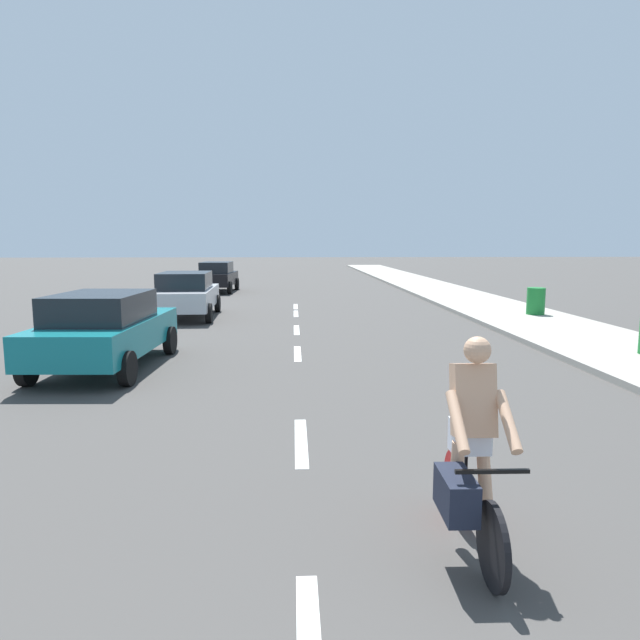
# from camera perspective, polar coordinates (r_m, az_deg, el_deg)

# --- Properties ---
(ground_plane) EXTENTS (160.00, 160.00, 0.00)m
(ground_plane) POSITION_cam_1_polar(r_m,az_deg,el_deg) (19.36, -2.44, 0.24)
(ground_plane) COLOR #423F3D
(sidewalk_strip) EXTENTS (3.60, 80.00, 0.14)m
(sidewalk_strip) POSITION_cam_1_polar(r_m,az_deg,el_deg) (22.67, 17.02, 1.20)
(sidewalk_strip) COLOR #9E998E
(sidewalk_strip) RESTS_ON ground
(lane_stripe_2) EXTENTS (0.16, 1.80, 0.01)m
(lane_stripe_2) POSITION_cam_1_polar(r_m,az_deg,el_deg) (7.47, -1.93, -12.21)
(lane_stripe_2) COLOR white
(lane_stripe_2) RESTS_ON ground
(lane_stripe_3) EXTENTS (0.16, 1.80, 0.01)m
(lane_stripe_3) POSITION_cam_1_polar(r_m,az_deg,el_deg) (13.11, -2.29, -3.41)
(lane_stripe_3) COLOR white
(lane_stripe_3) RESTS_ON ground
(lane_stripe_4) EXTENTS (0.16, 1.80, 0.01)m
(lane_stripe_4) POSITION_cam_1_polar(r_m,az_deg,el_deg) (16.62, -2.39, -1.01)
(lane_stripe_4) COLOR white
(lane_stripe_4) RESTS_ON ground
(lane_stripe_5) EXTENTS (0.16, 1.80, 0.01)m
(lane_stripe_5) POSITION_cam_1_polar(r_m,az_deg,el_deg) (20.43, -2.46, 0.65)
(lane_stripe_5) COLOR white
(lane_stripe_5) RESTS_ON ground
(lane_stripe_6) EXTENTS (0.16, 1.80, 0.01)m
(lane_stripe_6) POSITION_cam_1_polar(r_m,az_deg,el_deg) (22.69, -2.49, 1.38)
(lane_stripe_6) COLOR white
(lane_stripe_6) RESTS_ON ground
(cyclist) EXTENTS (0.62, 1.71, 1.82)m
(cyclist) POSITION_cam_1_polar(r_m,az_deg,el_deg) (4.88, 14.92, -13.28)
(cyclist) COLOR black
(cyclist) RESTS_ON ground
(parked_car_teal) EXTENTS (2.15, 4.39, 1.57)m
(parked_car_teal) POSITION_cam_1_polar(r_m,az_deg,el_deg) (12.23, -20.98, -0.78)
(parked_car_teal) COLOR #14727A
(parked_car_teal) RESTS_ON ground
(parked_car_silver) EXTENTS (2.13, 4.39, 1.57)m
(parked_car_silver) POSITION_cam_1_polar(r_m,az_deg,el_deg) (19.78, -13.43, 2.65)
(parked_car_silver) COLOR #B7BABF
(parked_car_silver) RESTS_ON ground
(parked_car_black) EXTENTS (1.95, 4.01, 1.57)m
(parked_car_black) POSITION_cam_1_polar(r_m,az_deg,el_deg) (29.85, -10.39, 4.42)
(parked_car_black) COLOR black
(parked_car_black) RESTS_ON ground
(trash_bin_far) EXTENTS (0.60, 0.60, 0.91)m
(trash_bin_far) POSITION_cam_1_polar(r_m,az_deg,el_deg) (20.46, 21.06, 1.81)
(trash_bin_far) COLOR #19722D
(trash_bin_far) RESTS_ON sidewalk_strip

